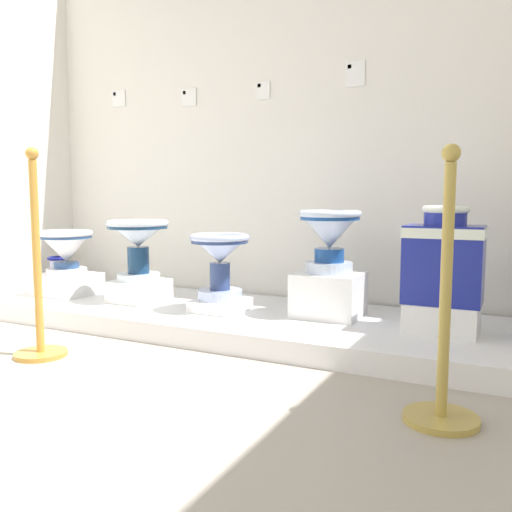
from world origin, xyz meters
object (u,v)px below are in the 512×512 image
Objects in this scene: info_placard_first at (119,98)px; info_placard_fourth at (355,74)px; antique_toilet_slender_white at (330,233)px; decorative_vase_spare at (59,281)px; info_placard_second at (189,97)px; plinth_block_pale_glazed at (139,291)px; antique_toilet_leftmost at (444,256)px; plinth_block_squat_floral at (67,284)px; antique_toilet_rightmost at (220,254)px; stanchion_post_near_right at (444,346)px; stanchion_post_near_left at (38,295)px; plinth_block_rightmost at (220,305)px; info_placard_third at (263,90)px; antique_toilet_squat_floral at (66,247)px; plinth_block_leftmost at (441,318)px; plinth_block_slender_white at (329,294)px; antique_toilet_pale_glazed at (138,238)px.

info_placard_first is 1.88m from info_placard_fourth.
antique_toilet_slender_white is 2.26m from decorative_vase_spare.
plinth_block_pale_glazed is at bearing -92.27° from info_placard_second.
info_placard_first is (-1.88, 0.44, 0.97)m from antique_toilet_slender_white.
antique_toilet_leftmost reaches higher than plinth_block_pale_glazed.
plinth_block_squat_floral is 1.27m from antique_toilet_rightmost.
plinth_block_squat_floral is 0.62m from plinth_block_pale_glazed.
plinth_block_squat_floral is at bearing -179.86° from antique_toilet_rightmost.
stanchion_post_near_right is at bearing -17.05° from plinth_block_squat_floral.
info_placard_second reaches higher than stanchion_post_near_right.
antique_toilet_leftmost is at bearing -3.71° from decorative_vase_spare.
plinth_block_rightmost is at bearing 58.75° from stanchion_post_near_left.
info_placard_third reaches higher than plinth_block_pale_glazed.
antique_toilet_squat_floral is at bearing -178.74° from antique_toilet_leftmost.
stanchion_post_near_left is at bearing -46.57° from decorative_vase_spare.
antique_toilet_rightmost is 2.53× the size of info_placard_fourth.
info_placard_first is 0.65m from info_placard_second.
decorative_vase_spare is at bearing 167.08° from plinth_block_pale_glazed.
plinth_block_leftmost is at bearing 27.36° from stanchion_post_near_left.
info_placard_second reaches higher than plinth_block_pale_glazed.
antique_toilet_slender_white is at bearing 127.82° from stanchion_post_near_right.
decorative_vase_spare is (-0.34, 0.24, -0.30)m from antique_toilet_squat_floral.
plinth_block_slender_white reaches higher than plinth_block_pale_glazed.
stanchion_post_near_left is at bearing -87.28° from info_placard_second.
antique_toilet_pale_glazed is (0.62, 0.02, 0.08)m from antique_toilet_squat_floral.
plinth_block_slender_white is at bearing -13.28° from info_placard_first.
antique_toilet_squat_floral is at bearing 0.00° from plinth_block_squat_floral.
stanchion_post_near_left is (-1.16, -1.03, 0.07)m from plinth_block_slender_white.
antique_toilet_leftmost is 4.21× the size of info_placard_third.
antique_toilet_pale_glazed reaches higher than plinth_block_leftmost.
info_placard_second reaches higher than antique_toilet_leftmost.
plinth_block_rightmost is 0.82× the size of plinth_block_slender_white.
antique_toilet_rightmost is 1.22m from info_placard_third.
antique_toilet_slender_white reaches higher than plinth_block_squat_floral.
plinth_block_pale_glazed is 1.91m from antique_toilet_leftmost.
info_placard_fourth is at bearing 138.97° from plinth_block_leftmost.
plinth_block_squat_floral is at bearing 0.00° from antique_toilet_squat_floral.
plinth_block_squat_floral is 1.50m from info_placard_first.
antique_toilet_squat_floral is 1.24m from antique_toilet_rightmost.
plinth_block_pale_glazed is at bearing -173.63° from plinth_block_slender_white.
info_placard_fourth is (-0.63, 0.55, 1.37)m from plinth_block_leftmost.
plinth_block_squat_floral is 3.07× the size of info_placard_first.
antique_toilet_rightmost reaches higher than plinth_block_rightmost.
antique_toilet_rightmost is at bearing -177.63° from antique_toilet_leftmost.
info_placard_fourth reaches higher than info_placard_second.
decorative_vase_spare is at bearing 177.93° from antique_toilet_slender_white.
antique_toilet_leftmost reaches higher than plinth_block_rightmost.
antique_toilet_pale_glazed is 1.30m from info_placard_third.
plinth_block_leftmost is at bearing -9.37° from plinth_block_slender_white.
stanchion_post_near_right is at bearing -22.36° from antique_toilet_pale_glazed.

